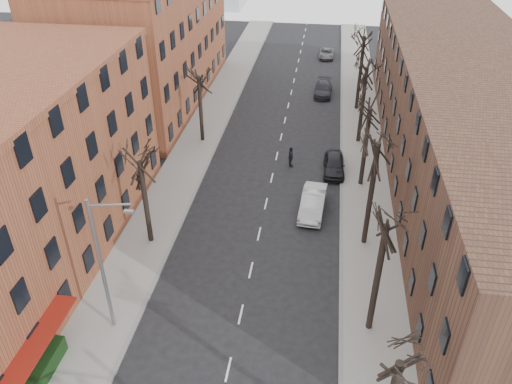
% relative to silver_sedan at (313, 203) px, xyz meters
% --- Properties ---
extents(sidewalk_left, '(4.00, 90.00, 0.15)m').
position_rel_silver_sedan_xyz_m(sidewalk_left, '(-11.75, 11.56, -0.76)').
color(sidewalk_left, gray).
rests_on(sidewalk_left, ground).
extents(sidewalk_right, '(4.00, 90.00, 0.15)m').
position_rel_silver_sedan_xyz_m(sidewalk_right, '(4.25, 11.56, -0.76)').
color(sidewalk_right, gray).
rests_on(sidewalk_right, ground).
extents(building_left_far, '(12.00, 28.00, 14.00)m').
position_rel_silver_sedan_xyz_m(building_left_far, '(-19.75, 20.56, 6.16)').
color(building_left_far, brown).
rests_on(building_left_far, ground).
extents(building_right, '(12.00, 50.00, 10.00)m').
position_rel_silver_sedan_xyz_m(building_right, '(12.25, 6.56, 4.16)').
color(building_right, '#4F3324').
rests_on(building_right, ground).
extents(awning_left, '(1.20, 7.00, 0.15)m').
position_rel_silver_sedan_xyz_m(awning_left, '(-13.15, -17.44, -0.84)').
color(awning_left, maroon).
rests_on(awning_left, ground).
extents(tree_right_b, '(5.20, 5.20, 10.80)m').
position_rel_silver_sedan_xyz_m(tree_right_b, '(3.85, -11.44, -0.84)').
color(tree_right_b, black).
rests_on(tree_right_b, ground).
extents(tree_right_c, '(5.20, 5.20, 11.60)m').
position_rel_silver_sedan_xyz_m(tree_right_c, '(3.85, -3.44, -0.84)').
color(tree_right_c, black).
rests_on(tree_right_c, ground).
extents(tree_right_d, '(5.20, 5.20, 10.00)m').
position_rel_silver_sedan_xyz_m(tree_right_d, '(3.85, 4.56, -0.84)').
color(tree_right_d, black).
rests_on(tree_right_d, ground).
extents(tree_right_e, '(5.20, 5.20, 10.80)m').
position_rel_silver_sedan_xyz_m(tree_right_e, '(3.85, 12.56, -0.84)').
color(tree_right_e, black).
rests_on(tree_right_e, ground).
extents(tree_right_f, '(5.20, 5.20, 11.60)m').
position_rel_silver_sedan_xyz_m(tree_right_f, '(3.85, 20.56, -0.84)').
color(tree_right_f, black).
rests_on(tree_right_f, ground).
extents(tree_left_a, '(5.20, 5.20, 9.50)m').
position_rel_silver_sedan_xyz_m(tree_left_a, '(-11.35, -5.44, -0.84)').
color(tree_left_a, black).
rests_on(tree_left_a, ground).
extents(tree_left_b, '(5.20, 5.20, 9.50)m').
position_rel_silver_sedan_xyz_m(tree_left_b, '(-11.35, 10.56, -0.84)').
color(tree_left_b, black).
rests_on(tree_left_b, ground).
extents(streetlight, '(2.45, 0.22, 9.03)m').
position_rel_silver_sedan_xyz_m(streetlight, '(-10.78, -13.44, 4.17)').
color(streetlight, slate).
rests_on(streetlight, ground).
extents(silver_sedan, '(2.12, 5.20, 1.68)m').
position_rel_silver_sedan_xyz_m(silver_sedan, '(0.00, 0.00, 0.00)').
color(silver_sedan, '#A9ABB0').
rests_on(silver_sedan, ground).
extents(parked_car_near, '(1.95, 4.57, 1.54)m').
position_rel_silver_sedan_xyz_m(parked_car_near, '(1.55, 6.37, -0.07)').
color(parked_car_near, black).
rests_on(parked_car_near, ground).
extents(parked_car_mid, '(2.12, 4.90, 1.40)m').
position_rel_silver_sedan_xyz_m(parked_car_mid, '(0.05, 24.41, -0.14)').
color(parked_car_mid, '#22222A').
rests_on(parked_car_mid, ground).
extents(parked_car_far, '(1.97, 4.25, 1.18)m').
position_rel_silver_sedan_xyz_m(parked_car_far, '(0.05, 38.35, -0.25)').
color(parked_car_far, '#5C5E64').
rests_on(parked_car_far, ground).
extents(pedestrian_crossing, '(0.80, 1.22, 1.92)m').
position_rel_silver_sedan_xyz_m(pedestrian_crossing, '(-2.32, 6.82, 0.12)').
color(pedestrian_crossing, black).
rests_on(pedestrian_crossing, ground).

